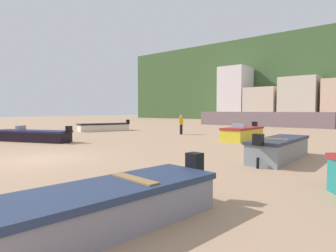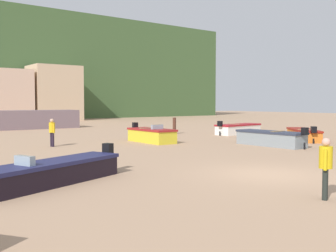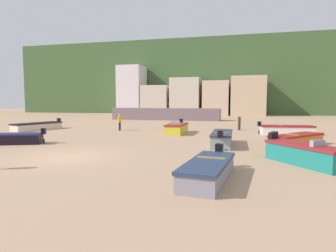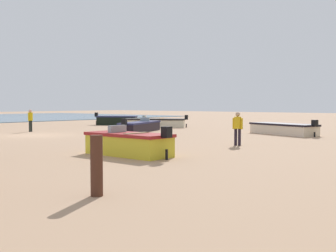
% 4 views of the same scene
% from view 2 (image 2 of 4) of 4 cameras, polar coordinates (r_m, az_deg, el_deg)
% --- Properties ---
extents(ground_plane, '(160.00, 160.00, 0.00)m').
position_cam_2_polar(ground_plane, '(14.74, 14.07, -6.67)').
color(ground_plane, tan).
extents(townhouse_centre_right, '(5.16, 5.50, 6.94)m').
position_cam_2_polar(townhouse_centre_right, '(57.93, -21.65, 4.01)').
color(townhouse_centre_right, beige).
rests_on(townhouse_centre_right, ground).
extents(townhouse_far_right, '(6.62, 5.45, 7.77)m').
position_cam_2_polar(townhouse_far_right, '(59.87, -15.83, 4.49)').
color(townhouse_far_right, '#CDAD89').
rests_on(townhouse_far_right, ground).
extents(boat_orange_0, '(3.93, 4.24, 1.07)m').
position_cam_2_polar(boat_orange_0, '(28.67, 18.69, -1.15)').
color(boat_orange_0, orange).
rests_on(boat_orange_0, ground).
extents(boat_yellow_3, '(1.47, 3.96, 1.20)m').
position_cam_2_polar(boat_yellow_3, '(25.78, -2.37, -1.31)').
color(boat_yellow_3, gold).
rests_on(boat_yellow_3, ground).
extents(boat_black_4, '(5.46, 3.10, 1.05)m').
position_cam_2_polar(boat_black_4, '(12.97, -16.43, -6.38)').
color(boat_black_4, black).
rests_on(boat_black_4, ground).
extents(boat_white_5, '(4.68, 1.86, 1.14)m').
position_cam_2_polar(boat_white_5, '(32.90, 9.92, -0.42)').
color(boat_white_5, white).
rests_on(boat_white_5, ground).
extents(boat_grey_6, '(1.33, 4.60, 1.20)m').
position_cam_2_polar(boat_grey_6, '(24.31, 14.36, -1.70)').
color(boat_grey_6, gray).
rests_on(boat_grey_6, ground).
extents(mooring_post_near_water, '(0.27, 0.27, 1.33)m').
position_cam_2_polar(mooring_post_near_water, '(32.64, 0.91, 0.04)').
color(mooring_post_near_water, '#4A291E').
rests_on(mooring_post_near_water, ground).
extents(beach_walker_foreground, '(0.51, 0.46, 1.62)m').
position_cam_2_polar(beach_walker_foreground, '(11.30, 21.46, -4.95)').
color(beach_walker_foreground, '#212723').
rests_on(beach_walker_foreground, ground).
extents(beach_walker_distant, '(0.37, 0.54, 1.62)m').
position_cam_2_polar(beach_walker_distant, '(24.07, -16.13, -0.58)').
color(beach_walker_distant, black).
rests_on(beach_walker_distant, ground).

